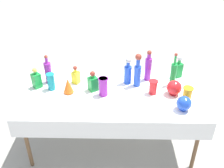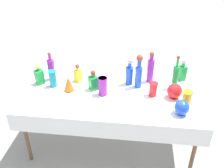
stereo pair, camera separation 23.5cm
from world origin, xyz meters
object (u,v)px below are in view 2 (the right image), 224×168
at_px(tall_bottle_2, 139,73).
at_px(square_decanter_3, 182,71).
at_px(slender_vase_0, 53,78).
at_px(slender_vase_1, 187,98).
at_px(tall_bottle_0, 151,69).
at_px(slender_vase_3, 153,89).
at_px(tall_bottle_1, 175,76).
at_px(round_bowl_1, 175,91).
at_px(slender_vase_2, 103,86).
at_px(round_bowl_0, 182,107).
at_px(square_decanter_1, 93,81).
at_px(tall_bottle_3, 129,73).
at_px(tall_bottle_4, 51,69).
at_px(square_decanter_2, 78,74).
at_px(fluted_vase_0, 69,83).
at_px(square_decanter_0, 39,76).

distance_m(tall_bottle_2, square_decanter_3, 0.59).
xyz_separation_m(slender_vase_0, slender_vase_1, (1.53, -0.23, -0.01)).
bearing_deg(tall_bottle_0, slender_vase_3, -84.60).
height_order(tall_bottle_1, round_bowl_1, tall_bottle_1).
height_order(tall_bottle_1, square_decanter_3, tall_bottle_1).
height_order(slender_vase_2, round_bowl_0, slender_vase_2).
relative_size(tall_bottle_2, square_decanter_1, 1.66).
xyz_separation_m(tall_bottle_0, tall_bottle_1, (0.29, -0.13, -0.01)).
bearing_deg(slender_vase_1, square_decanter_3, 88.36).
xyz_separation_m(tall_bottle_3, slender_vase_2, (-0.28, -0.27, -0.03)).
relative_size(tall_bottle_4, round_bowl_1, 2.07).
bearing_deg(slender_vase_3, slender_vase_0, 176.74).
bearing_deg(tall_bottle_0, slender_vase_2, -145.91).
xyz_separation_m(tall_bottle_0, square_decanter_3, (0.39, 0.08, -0.05)).
bearing_deg(tall_bottle_0, square_decanter_2, -173.49).
bearing_deg(slender_vase_0, slender_vase_3, -3.26).
relative_size(tall_bottle_0, fluted_vase_0, 2.14).
bearing_deg(fluted_vase_0, slender_vase_0, 160.85).
relative_size(slender_vase_1, fluted_vase_0, 1.00).
relative_size(square_decanter_3, round_bowl_0, 1.77).
xyz_separation_m(tall_bottle_0, fluted_vase_0, (-0.94, -0.33, -0.07)).
height_order(tall_bottle_1, tall_bottle_2, tall_bottle_1).
bearing_deg(square_decanter_0, round_bowl_0, -14.23).
xyz_separation_m(slender_vase_1, round_bowl_0, (-0.07, -0.14, -0.02)).
xyz_separation_m(tall_bottle_0, square_decanter_1, (-0.66, -0.26, -0.07)).
bearing_deg(round_bowl_1, slender_vase_2, -178.16).
bearing_deg(square_decanter_3, round_bowl_0, -96.60).
bearing_deg(slender_vase_0, square_decanter_0, 167.11).
bearing_deg(square_decanter_1, fluted_vase_0, -166.81).
height_order(square_decanter_2, round_bowl_0, square_decanter_2).
relative_size(tall_bottle_2, tall_bottle_3, 1.21).
distance_m(tall_bottle_2, slender_vase_2, 0.45).
bearing_deg(tall_bottle_1, round_bowl_1, -95.73).
bearing_deg(square_decanter_2, tall_bottle_1, -1.26).
bearing_deg(slender_vase_2, square_decanter_1, 140.97).
relative_size(tall_bottle_1, square_decanter_3, 1.47).
relative_size(square_decanter_2, fluted_vase_0, 1.24).
bearing_deg(fluted_vase_0, square_decanter_3, 17.00).
bearing_deg(fluted_vase_0, slender_vase_3, 0.37).
xyz_separation_m(tall_bottle_2, tall_bottle_3, (-0.11, 0.05, -0.04)).
height_order(square_decanter_2, slender_vase_2, square_decanter_2).
height_order(tall_bottle_4, square_decanter_0, tall_bottle_4).
bearing_deg(slender_vase_2, square_decanter_2, 143.18).
height_order(tall_bottle_0, square_decanter_2, tall_bottle_0).
bearing_deg(square_decanter_2, tall_bottle_3, 0.52).
bearing_deg(slender_vase_2, tall_bottle_3, 43.35).
height_order(tall_bottle_0, slender_vase_0, tall_bottle_0).
distance_m(tall_bottle_3, round_bowl_1, 0.57).
xyz_separation_m(tall_bottle_4, square_decanter_0, (-0.12, -0.12, -0.04)).
distance_m(tall_bottle_2, tall_bottle_4, 1.08).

